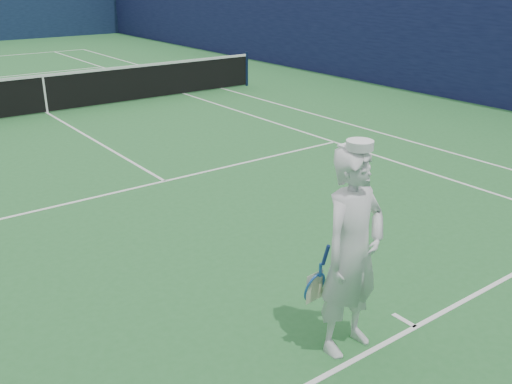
% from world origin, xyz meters
% --- Properties ---
extents(ground, '(80.00, 80.00, 0.00)m').
position_xyz_m(ground, '(0.00, 0.00, 0.00)').
color(ground, '#286B32').
rests_on(ground, ground).
extents(court_markings, '(11.03, 23.83, 0.01)m').
position_xyz_m(court_markings, '(0.00, 0.00, 0.00)').
color(court_markings, white).
rests_on(court_markings, ground).
extents(windscreen_fence, '(20.12, 36.12, 4.00)m').
position_xyz_m(windscreen_fence, '(0.00, 0.00, 2.00)').
color(windscreen_fence, '#101D3B').
rests_on(windscreen_fence, ground).
extents(tennis_net, '(12.88, 0.09, 1.07)m').
position_xyz_m(tennis_net, '(0.00, 0.00, 0.55)').
color(tennis_net, '#141E4C').
rests_on(tennis_net, ground).
extents(tennis_player, '(0.84, 0.54, 2.10)m').
position_xyz_m(tennis_player, '(-0.79, -11.66, 1.03)').
color(tennis_player, white).
rests_on(tennis_player, ground).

